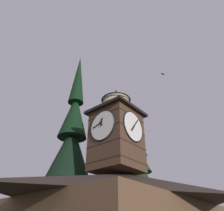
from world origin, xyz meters
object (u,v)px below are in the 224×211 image
(pine_tree_behind, at_px, (69,161))
(flying_bird_high, at_px, (163,74))
(pine_tree_aside, at_px, (139,186))
(clock_tower, at_px, (116,131))
(moon, at_px, (42,181))

(pine_tree_behind, bearing_deg, flying_bird_high, 125.37)
(pine_tree_aside, relative_size, flying_bird_high, 33.69)
(clock_tower, xyz_separation_m, pine_tree_behind, (0.55, -5.49, -1.73))
(flying_bird_high, bearing_deg, moon, -106.78)
(clock_tower, distance_m, moon, 43.93)
(pine_tree_aside, xyz_separation_m, moon, (-8.62, -35.55, 6.73))
(pine_tree_aside, height_order, moon, pine_tree_aside)
(clock_tower, relative_size, pine_tree_aside, 0.51)
(flying_bird_high, bearing_deg, pine_tree_behind, -54.63)
(pine_tree_behind, bearing_deg, pine_tree_aside, 172.90)
(pine_tree_behind, relative_size, pine_tree_aside, 1.35)
(clock_tower, xyz_separation_m, moon, (-18.25, -39.77, 3.96))
(pine_tree_behind, relative_size, moon, 13.89)
(pine_tree_behind, xyz_separation_m, flying_bird_high, (-5.94, 8.36, 10.26))
(pine_tree_behind, relative_size, flying_bird_high, 45.60)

